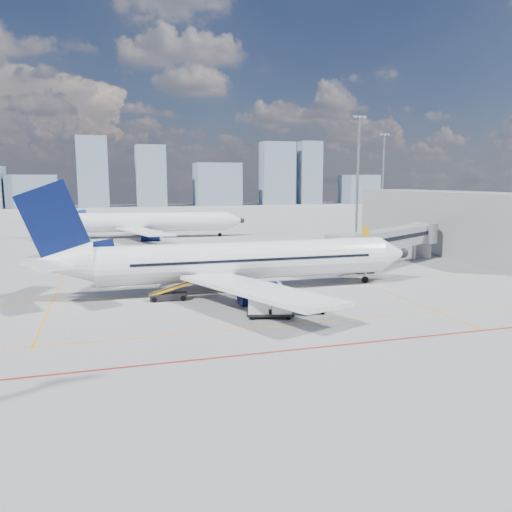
{
  "coord_description": "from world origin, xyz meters",
  "views": [
    {
      "loc": [
        -14.46,
        -43.53,
        11.82
      ],
      "look_at": [
        0.27,
        5.78,
        4.0
      ],
      "focal_mm": 35.0,
      "sensor_mm": 36.0,
      "label": 1
    }
  ],
  "objects": [
    {
      "name": "cargo_dolly",
      "position": [
        -1.24,
        -3.48,
        1.22
      ],
      "size": [
        4.38,
        2.8,
        2.22
      ],
      "rotation": [
        0.0,
        0.0,
        -0.27
      ],
      "color": "black",
      "rests_on": "ground"
    },
    {
      "name": "distant_skyline",
      "position": [
        -8.23,
        190.0,
        12.3
      ],
      "size": [
        247.38,
        15.55,
        30.95
      ],
      "color": "slate",
      "rests_on": "ground"
    },
    {
      "name": "second_aircraft",
      "position": [
        -7.02,
        61.84,
        3.22
      ],
      "size": [
        40.99,
        35.64,
        11.99
      ],
      "rotation": [
        0.0,
        0.0,
        -0.11
      ],
      "color": "white",
      "rests_on": "ground"
    },
    {
      "name": "terminal_block",
      "position": [
        39.95,
        26.0,
        5.0
      ],
      "size": [
        10.0,
        42.0,
        10.0
      ],
      "color": "gray",
      "rests_on": "ground"
    },
    {
      "name": "jet_bridge",
      "position": [
        23.51,
        16.91,
        3.74
      ],
      "size": [
        23.55,
        15.78,
        6.3
      ],
      "color": "gray",
      "rests_on": "ground"
    },
    {
      "name": "ramp_worker",
      "position": [
        3.78,
        -3.99,
        0.77
      ],
      "size": [
        0.48,
        0.63,
        1.54
      ],
      "primitive_type": "imported",
      "rotation": [
        0.0,
        0.0,
        1.35
      ],
      "color": "yellow",
      "rests_on": "ground"
    },
    {
      "name": "apron_markings",
      "position": [
        -0.58,
        -3.91,
        0.01
      ],
      "size": [
        90.0,
        35.12,
        0.01
      ],
      "color": "orange",
      "rests_on": "ground"
    },
    {
      "name": "baggage_tug",
      "position": [
        2.69,
        -3.33,
        0.74
      ],
      "size": [
        2.25,
        1.36,
        1.55
      ],
      "rotation": [
        0.0,
        0.0,
        -0.0
      ],
      "color": "white",
      "rests_on": "ground"
    },
    {
      "name": "ground",
      "position": [
        0.0,
        0.0,
        0.0
      ],
      "size": [
        420.0,
        420.0,
        0.0
      ],
      "primitive_type": "plane",
      "color": "#949497",
      "rests_on": "ground"
    },
    {
      "name": "floodlight_mast_far",
      "position": [
        65.0,
        90.0,
        13.59
      ],
      "size": [
        3.2,
        0.61,
        25.45
      ],
      "color": "slate",
      "rests_on": "ground"
    },
    {
      "name": "belt_loader",
      "position": [
        -8.82,
        5.38,
        0.56
      ],
      "size": [
        5.33,
        1.67,
        2.15
      ],
      "rotation": [
        0.0,
        0.0,
        -0.07
      ],
      "color": "black",
      "rests_on": "ground"
    },
    {
      "name": "floodlight_mast_ne",
      "position": [
        38.0,
        55.0,
        13.59
      ],
      "size": [
        3.2,
        0.61,
        25.45
      ],
      "color": "slate",
      "rests_on": "ground"
    },
    {
      "name": "main_aircraft",
      "position": [
        -2.0,
        7.59,
        3.22
      ],
      "size": [
        42.41,
        36.96,
        12.36
      ],
      "rotation": [
        0.0,
        0.0,
        -0.01
      ],
      "color": "white",
      "rests_on": "ground"
    }
  ]
}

